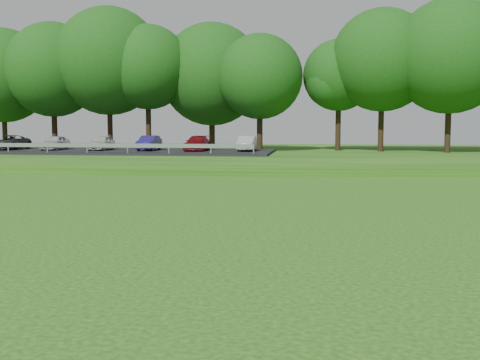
# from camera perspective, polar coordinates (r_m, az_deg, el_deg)

# --- Properties ---
(berm) EXTENTS (130.00, 30.00, 0.60)m
(berm) POSITION_cam_1_polar(r_m,az_deg,el_deg) (49.15, 17.24, 2.04)
(berm) COLOR #16450D
(berm) RESTS_ON ground
(walking_path) EXTENTS (130.00, 1.60, 0.04)m
(walking_path) POSITION_cam_1_polar(r_m,az_deg,el_deg) (35.48, 21.02, 0.21)
(walking_path) COLOR gray
(walking_path) RESTS_ON ground
(treeline) EXTENTS (104.00, 7.00, 15.00)m
(treeline) POSITION_cam_1_polar(r_m,az_deg,el_deg) (53.25, 16.75, 10.71)
(treeline) COLOR #1B4710
(treeline) RESTS_ON berm
(parking_lot) EXTENTS (24.00, 9.00, 1.38)m
(parking_lot) POSITION_cam_1_polar(r_m,az_deg,el_deg) (49.89, -11.34, 3.10)
(parking_lot) COLOR black
(parking_lot) RESTS_ON berm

